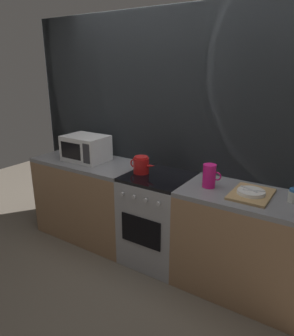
{
  "coord_description": "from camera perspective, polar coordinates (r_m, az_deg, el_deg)",
  "views": [
    {
      "loc": [
        1.43,
        -2.38,
        1.89
      ],
      "look_at": [
        -0.13,
        0.0,
        0.95
      ],
      "focal_mm": 33.49,
      "sensor_mm": 36.0,
      "label": 1
    }
  ],
  "objects": [
    {
      "name": "pitcher",
      "position": [
        2.69,
        11.29,
        -1.41
      ],
      "size": [
        0.16,
        0.11,
        0.2
      ],
      "color": "#E5197A",
      "rests_on": "counter_right"
    },
    {
      "name": "spice_jar",
      "position": [
        2.62,
        25.11,
        -4.56
      ],
      "size": [
        0.08,
        0.08,
        0.1
      ],
      "color": "silver",
      "rests_on": "counter_right"
    },
    {
      "name": "microwave",
      "position": [
        3.45,
        -11.02,
        3.6
      ],
      "size": [
        0.46,
        0.35,
        0.27
      ],
      "color": "white",
      "rests_on": "counter_left"
    },
    {
      "name": "counter_left",
      "position": [
        3.63,
        -10.28,
        -5.42
      ],
      "size": [
        1.2,
        0.6,
        0.9
      ],
      "color": "#997251",
      "rests_on": "ground_plane"
    },
    {
      "name": "kettle",
      "position": [
        2.99,
        -1.05,
        0.56
      ],
      "size": [
        0.28,
        0.15,
        0.17
      ],
      "color": "red",
      "rests_on": "stove_unit"
    },
    {
      "name": "stove_unit",
      "position": [
        3.13,
        2.01,
        -9.16
      ],
      "size": [
        0.6,
        0.63,
        0.9
      ],
      "color": "#9E9EA3",
      "rests_on": "ground_plane"
    },
    {
      "name": "dish_pile",
      "position": [
        2.63,
        18.45,
        -4.39
      ],
      "size": [
        0.3,
        0.4,
        0.06
      ],
      "color": "tan",
      "rests_on": "counter_right"
    },
    {
      "name": "back_wall",
      "position": [
        3.13,
        5.25,
        5.49
      ],
      "size": [
        3.6,
        0.05,
        2.4
      ],
      "color": "gray",
      "rests_on": "ground_plane"
    },
    {
      "name": "ground_plane",
      "position": [
        3.36,
        1.93,
        -15.98
      ],
      "size": [
        8.0,
        8.0,
        0.0
      ],
      "primitive_type": "plane",
      "color": "#6B6054"
    },
    {
      "name": "counter_right",
      "position": [
        2.83,
        18.23,
        -13.3
      ],
      "size": [
        1.2,
        0.6,
        0.9
      ],
      "color": "#997251",
      "rests_on": "ground_plane"
    }
  ]
}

